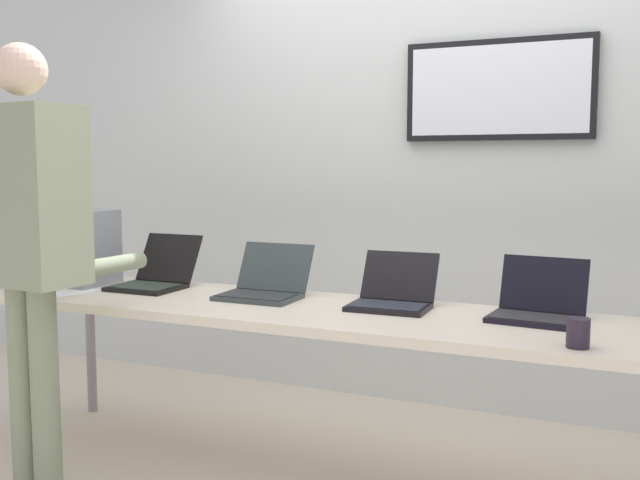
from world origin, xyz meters
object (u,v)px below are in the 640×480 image
object	(u,v)px
workbench	(338,320)
coffee_mug	(578,333)
equipment_box	(77,247)
laptop_station_2	(393,295)
laptop_station_0	(155,276)
laptop_station_3	(538,306)
laptop_station_1	(265,285)
person	(29,227)

from	to	relation	value
workbench	coffee_mug	xyz separation A→B (m)	(0.96, -0.25, 0.10)
workbench	equipment_box	world-z (taller)	equipment_box
laptop_station_2	workbench	bearing A→B (deg)	-142.79
laptop_station_0	laptop_station_3	bearing A→B (deg)	0.47
equipment_box	laptop_station_0	bearing A→B (deg)	10.50
coffee_mug	laptop_station_1	bearing A→B (deg)	164.81
laptop_station_3	laptop_station_0	bearing A→B (deg)	-179.53
laptop_station_1	coffee_mug	xyz separation A→B (m)	(1.37, -0.37, -0.00)
workbench	coffee_mug	size ratio (longest dim) A/B	33.39
laptop_station_0	laptop_station_2	size ratio (longest dim) A/B	1.13
equipment_box	laptop_station_1	world-z (taller)	equipment_box
laptop_station_3	coffee_mug	size ratio (longest dim) A/B	3.64
laptop_station_0	coffee_mug	xyz separation A→B (m)	(1.98, -0.38, -0.01)
laptop_station_0	laptop_station_1	xyz separation A→B (m)	(0.61, -0.01, -0.00)
laptop_station_2	person	xyz separation A→B (m)	(-1.24, -0.76, 0.30)
person	coffee_mug	world-z (taller)	person
equipment_box	laptop_station_3	distance (m)	2.22
laptop_station_1	person	xyz separation A→B (m)	(-0.63, -0.74, 0.30)
laptop_station_2	equipment_box	bearing A→B (deg)	-176.75
workbench	equipment_box	bearing A→B (deg)	177.97
workbench	coffee_mug	world-z (taller)	coffee_mug
workbench	laptop_station_1	world-z (taller)	laptop_station_1
workbench	laptop_station_3	world-z (taller)	laptop_station_3
laptop_station_2	laptop_station_3	size ratio (longest dim) A/B	0.96
laptop_station_2	coffee_mug	distance (m)	0.86
laptop_station_1	laptop_station_2	xyz separation A→B (m)	(0.60, 0.02, -0.00)
coffee_mug	laptop_station_0	bearing A→B (deg)	169.20
laptop_station_0	laptop_station_3	distance (m)	1.80
laptop_station_1	laptop_station_2	world-z (taller)	laptop_station_1
laptop_station_1	laptop_station_3	bearing A→B (deg)	0.98
equipment_box	laptop_station_3	size ratio (longest dim) A/B	1.03
laptop_station_0	coffee_mug	bearing A→B (deg)	-10.80
laptop_station_0	laptop_station_3	size ratio (longest dim) A/B	1.08
laptop_station_3	person	world-z (taller)	person
workbench	person	distance (m)	1.28
equipment_box	coffee_mug	size ratio (longest dim) A/B	3.74
equipment_box	workbench	bearing A→B (deg)	-2.03
equipment_box	laptop_station_1	xyz separation A→B (m)	(1.02, 0.07, -0.13)
laptop_station_0	laptop_station_2	xyz separation A→B (m)	(1.21, 0.02, -0.01)
person	laptop_station_1	bearing A→B (deg)	49.54
equipment_box	laptop_station_2	size ratio (longest dim) A/B	1.07
laptop_station_3	person	size ratio (longest dim) A/B	0.20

